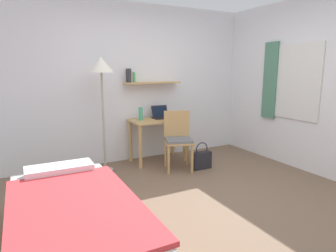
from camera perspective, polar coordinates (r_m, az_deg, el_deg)
The scene contains 11 objects.
ground_plane at distance 3.53m, azimuth 7.27°, elevation -14.78°, with size 5.28×5.28×0.00m, color brown.
wall_back at distance 4.98m, azimuth -5.83°, elevation 8.30°, with size 4.40×0.27×2.60m.
wall_right at distance 4.68m, azimuth 28.40°, elevation 6.90°, with size 0.10×4.40×2.60m.
bed at distance 2.71m, azimuth -18.02°, elevation -18.08°, with size 0.99×1.98×0.54m.
desk at distance 4.85m, azimuth -2.06°, elevation -0.41°, with size 0.91×0.53×0.72m.
desk_chair at distance 4.50m, azimuth 1.97°, elevation -2.25°, with size 0.54×0.54×0.90m.
standing_lamp at distance 4.35m, azimuth -12.99°, elevation 10.26°, with size 0.36×0.36×1.71m.
laptop at distance 4.94m, azimuth -1.44°, elevation 2.20°, with size 0.30×0.22×0.21m.
water_bottle at distance 4.73m, azimuth -5.40°, elevation 2.40°, with size 0.07×0.07×0.21m, color #42A87F.
book_stack at distance 5.00m, azimuth 0.87°, elevation 1.98°, with size 0.18×0.22×0.06m.
handbag at distance 4.60m, azimuth 6.61°, elevation -6.57°, with size 0.31×0.11×0.43m.
Camera 1 is at (-1.84, -2.60, 1.53)m, focal length 30.98 mm.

